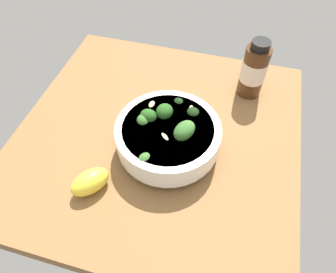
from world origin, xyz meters
The scene contains 4 objects.
ground_plane centered at (0.00, 0.00, -2.06)cm, with size 60.92×60.92×4.12cm, color brown.
bowl_of_broccoli centered at (3.32, -3.30, 4.37)cm, with size 20.90×20.90×10.41cm.
lemon_wedge centered at (-8.13, -16.34, 2.32)cm, with size 7.60×4.34×4.64cm, color yellow.
bottle_tall centered at (17.71, 18.45, 6.77)cm, with size 5.79×5.79×14.35cm.
Camera 1 is at (13.44, -39.87, 52.14)cm, focal length 32.59 mm.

